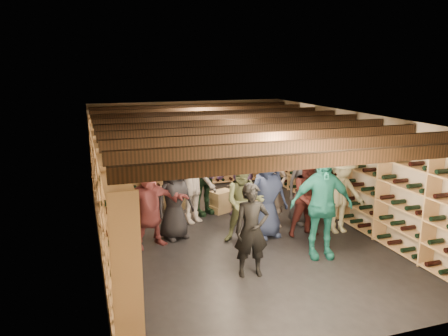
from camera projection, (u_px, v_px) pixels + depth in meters
ground at (236, 232)px, 9.08m from camera, size 8.00×8.00×0.00m
walls at (237, 176)px, 8.81m from camera, size 5.52×8.02×2.40m
ceiling at (237, 116)px, 8.53m from camera, size 5.50×8.00×0.01m
ceiling_joists at (237, 124)px, 8.56m from camera, size 5.40×7.12×0.18m
wine_rack_left at (106, 193)px, 8.05m from camera, size 0.32×7.50×2.15m
wine_rack_right at (346, 172)px, 9.62m from camera, size 0.32×7.50×2.15m
wine_rack_back at (191, 149)px, 12.38m from camera, size 4.70×0.30×2.15m
crate_stack_left at (174, 191)px, 10.52m from camera, size 0.57×0.45×0.85m
crate_stack_right at (222, 201)px, 10.26m from camera, size 0.59×0.50×0.51m
crate_loose at (249, 205)px, 10.55m from camera, size 0.50×0.34×0.17m
person_0 at (174, 199)px, 8.58m from camera, size 0.92×0.76×1.62m
person_1 at (252, 230)px, 7.04m from camera, size 0.62×0.45×1.56m
person_2 at (244, 202)px, 8.40m from camera, size 0.94×0.83×1.60m
person_3 at (341, 194)px, 8.90m from camera, size 1.06×0.61×1.63m
person_4 at (321, 206)px, 7.71m from camera, size 1.20×0.71×1.91m
person_5 at (149, 204)px, 8.19m from camera, size 1.61×0.83×1.66m
person_6 at (267, 195)px, 8.65m from camera, size 0.94×0.70×1.74m
person_7 at (273, 189)px, 9.17m from camera, size 0.61×0.41×1.67m
person_8 at (309, 197)px, 8.68m from camera, size 0.82×0.65×1.64m
person_9 at (193, 183)px, 9.42m from camera, size 1.34×1.06×1.82m
person_10 at (203, 176)px, 9.97m from camera, size 1.15×0.80×1.81m
person_11 at (243, 177)px, 10.04m from camera, size 1.68×0.84×1.74m
person_12 at (306, 183)px, 9.40m from camera, size 0.92×0.62×1.82m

